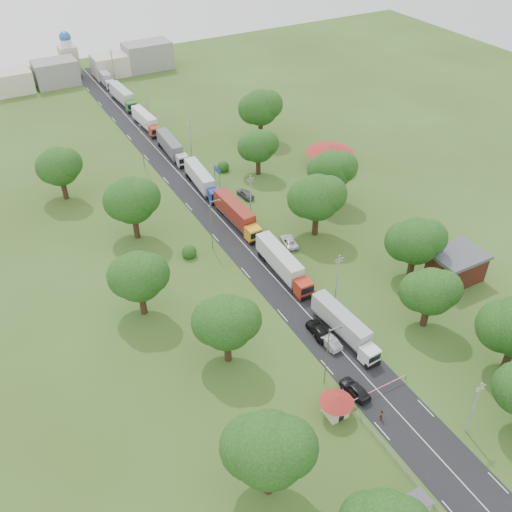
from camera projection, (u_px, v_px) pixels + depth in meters
ground at (282, 286)px, 93.36m from camera, size 260.00×260.00×0.00m
road at (228, 227)px, 107.31m from camera, size 8.00×200.00×0.04m
boom_barrier at (372, 392)px, 74.85m from camera, size 9.22×0.35×1.18m
guard_booth at (336, 403)px, 71.82m from camera, size 4.40×4.40×3.45m
kiosk at (418, 505)px, 62.00m from camera, size 2.30×2.30×2.41m
guard_rail at (400, 468)px, 67.00m from camera, size 0.10×17.00×1.70m
info_sign at (217, 172)px, 117.98m from camera, size 0.12×3.10×4.10m
pole_0 at (474, 407)px, 68.23m from camera, size 1.60×0.24×9.00m
pole_1 at (337, 278)px, 87.77m from camera, size 1.60×0.24×9.00m
pole_2 at (251, 195)px, 107.31m from camera, size 1.60×0.24×9.00m
pole_3 at (191, 139)px, 126.85m from camera, size 1.60×0.24×9.00m
pole_4 at (147, 97)px, 146.39m from camera, size 1.60×0.24×9.00m
pole_5 at (113, 65)px, 165.93m from camera, size 1.60×0.24×9.00m
lamp_0 at (328, 353)px, 73.99m from camera, size 2.03×0.22×10.00m
lamp_1 at (212, 223)px, 98.41m from camera, size 2.03×0.22×10.00m
lamp_2 at (142, 144)px, 122.83m from camera, size 2.03×0.22×10.00m
tree_2 at (430, 291)px, 82.33m from camera, size 8.00×8.00×10.10m
tree_3 at (416, 241)px, 91.25m from camera, size 8.80×8.80×11.07m
tree_4 at (317, 197)px, 100.74m from camera, size 9.60×9.60×12.05m
tree_5 at (332, 169)px, 110.17m from camera, size 8.80×8.80×11.07m
tree_6 at (258, 146)px, 119.69m from camera, size 8.00×8.00×10.10m
tree_7 at (260, 107)px, 132.90m from camera, size 9.60×9.60×12.05m
tree_9 at (268, 448)px, 60.07m from camera, size 9.60×9.60×12.05m
tree_10 at (226, 322)px, 76.33m from camera, size 8.80×8.80×11.07m
tree_11 at (138, 276)px, 84.09m from camera, size 8.80×8.80×11.07m
tree_12 at (132, 200)px, 99.99m from camera, size 9.60×9.60×12.05m
tree_13 at (59, 166)px, 111.22m from camera, size 8.80×8.80×11.07m
house_brick at (456, 266)px, 93.44m from camera, size 8.60×6.60×5.20m
house_cream at (330, 153)px, 123.69m from camera, size 10.08×10.08×5.80m
distant_town at (92, 67)px, 168.27m from camera, size 52.00×8.00×8.00m
church at (68, 55)px, 170.90m from camera, size 5.00×5.00×12.30m
truck_0 at (344, 326)px, 83.08m from camera, size 3.02×13.93×3.85m
truck_1 at (283, 263)px, 94.71m from camera, size 2.85×14.99×4.15m
truck_2 at (237, 214)px, 106.81m from camera, size 2.88×14.89×4.12m
truck_3 at (202, 179)px, 117.36m from camera, size 3.22×14.52×4.01m
truck_4 at (171, 147)px, 129.32m from camera, size 3.00×14.28×3.95m
truck_5 at (146, 120)px, 141.11m from camera, size 2.90×13.66×3.77m
truck_6 at (123, 96)px, 153.39m from camera, size 3.15×14.95×4.13m
truck_7 at (104, 76)px, 165.87m from camera, size 2.80×13.89×3.84m
car_lane_front at (355, 389)px, 75.31m from camera, size 2.39×4.95×1.63m
car_lane_mid at (328, 341)px, 82.45m from camera, size 2.08×4.86×1.56m
car_lane_rear at (319, 330)px, 84.13m from camera, size 2.59×5.49×1.55m
car_verge_near at (289, 241)px, 102.29m from camera, size 3.23×5.30×1.37m
car_verge_far at (245, 194)px, 115.44m from camera, size 2.25×4.65×1.53m
pedestrian_near at (381, 415)px, 71.99m from camera, size 0.68×0.67×1.58m
pedestrian_booth at (341, 391)px, 74.97m from camera, size 1.04×1.05×1.70m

